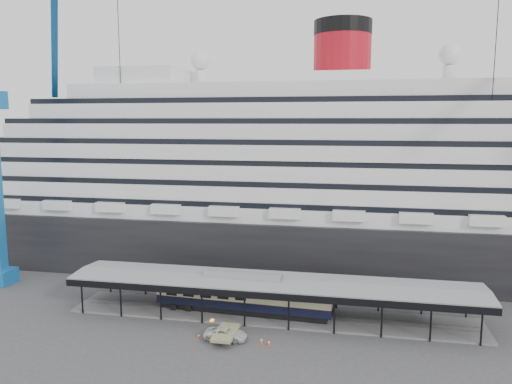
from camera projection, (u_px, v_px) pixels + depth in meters
ground at (265, 331)px, 63.65m from camera, size 200.00×200.00×0.00m
cruise_ship at (296, 166)px, 92.10m from camera, size 130.00×30.00×43.90m
platform_canopy at (272, 300)px, 68.17m from camera, size 56.00×9.18×5.30m
crane_blue at (0, 163)px, 79.74m from camera, size 22.63×19.19×47.60m
port_truck at (226, 334)px, 60.96m from camera, size 5.27×2.43×1.46m
pullman_carriage at (243, 294)px, 68.85m from camera, size 24.76×4.60×24.17m
traffic_cone_left at (199, 336)px, 61.33m from camera, size 0.41×0.41×0.68m
traffic_cone_mid at (269, 343)px, 59.42m from camera, size 0.49×0.49×0.73m
traffic_cone_right at (261, 341)px, 59.98m from camera, size 0.50×0.50×0.76m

